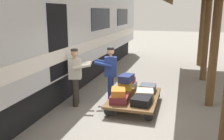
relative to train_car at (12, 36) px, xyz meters
The scene contains 15 objects.
ground_plane 4.18m from the train_car, behind, with size 60.00×60.00×0.00m, color gray.
train_car is the anchor object (origin of this frame).
luggage_cart 3.98m from the train_car, 168.36° to the right, with size 1.34×2.12×0.33m.
suitcase_black_hardshell 4.13m from the train_car, behind, with size 0.48×0.55×0.21m, color black.
suitcase_burgundy_valise 3.58m from the train_car, behind, with size 0.47×0.54×0.20m, color maroon.
suitcase_cream_canvas 4.18m from the train_car, 169.26° to the right, with size 0.48×0.52×0.22m, color beige.
suitcase_slate_roller 4.32m from the train_car, 161.06° to the right, with size 0.47×0.49×0.22m, color #4C515B.
suitcase_brown_leather 3.65m from the train_car, 167.29° to the right, with size 0.47×0.53×0.19m, color brown.
suitcase_gray_aluminum 3.80m from the train_car, 157.80° to the right, with size 0.42×0.45×0.24m, color #9EA0A5.
suitcase_orange_carryall 3.46m from the train_car, behind, with size 0.38×0.50×0.18m, color #CC6B23.
suitcase_red_plastic 3.71m from the train_car, 157.85° to the right, with size 0.35×0.42×0.15m, color #AD231E.
suitcase_yellow_case 3.57m from the train_car, 167.53° to the right, with size 0.40×0.37×0.24m, color gold.
suitcase_navy_fabric 3.52m from the train_car, 167.72° to the right, with size 0.34×0.51×0.21m, color navy.
porter_in_overalls 3.05m from the train_car, 160.60° to the right, with size 0.72×0.52×1.70m.
porter_by_door 2.15m from the train_car, 167.58° to the right, with size 0.73×0.55×1.70m.
Camera 1 is at (-1.12, 6.04, 2.76)m, focal length 39.60 mm.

